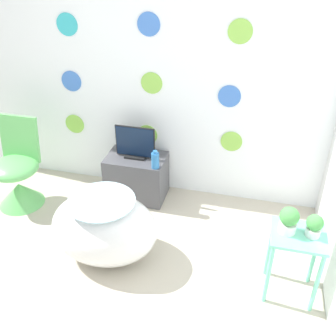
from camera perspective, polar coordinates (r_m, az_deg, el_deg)
The scene contains 10 objects.
ground_plane at distance 3.09m, azimuth -12.36°, elevation -20.85°, with size 12.00×12.00×0.00m, color #BCB29E.
wall_back_dotted at distance 3.74m, azimuth -2.73°, elevation 14.45°, with size 4.41×0.05×2.60m.
bathtub at distance 3.31m, azimuth -9.23°, elevation -8.55°, with size 0.89×0.66×0.59m.
chair at distance 4.15m, azimuth -20.95°, elevation -1.52°, with size 0.47×0.47×0.88m.
tv_cabinet at distance 4.01m, azimuth -4.56°, elevation -1.23°, with size 0.59×0.39×0.46m.
tv at distance 3.82m, azimuth -4.79°, elevation 3.51°, with size 0.40×0.12×0.33m.
vase at distance 3.67m, azimuth -1.86°, elevation 1.15°, with size 0.07×0.07×0.18m.
side_table at distance 3.02m, azimuth 18.05°, elevation -11.03°, with size 0.38×0.33×0.58m.
potted_plant_left at distance 2.86m, azimuth 17.12°, elevation -7.20°, with size 0.14×0.14×0.20m.
potted_plant_right at distance 2.90m, azimuth 20.48°, elevation -7.80°, with size 0.12×0.12×0.17m.
Camera 1 is at (1.04, -1.60, 2.43)m, focal length 42.00 mm.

